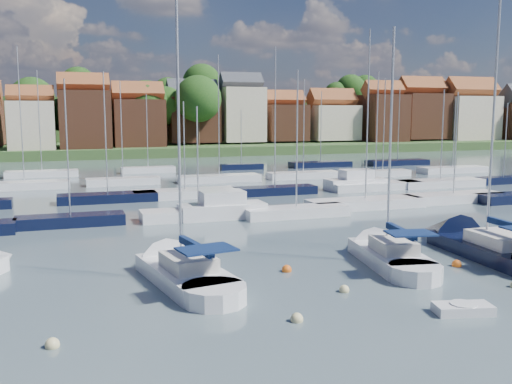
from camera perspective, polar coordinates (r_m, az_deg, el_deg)
name	(u,v)px	position (r m, az deg, el deg)	size (l,w,h in m)	color
ground	(221,186)	(67.10, -3.51, 0.64)	(260.00, 260.00, 0.00)	#415259
sailboat_left	(176,269)	(30.62, -8.04, -7.66)	(4.88, 11.75, 15.51)	silver
sailboat_centre	(382,253)	(34.50, 12.50, -5.98)	(4.47, 10.84, 14.35)	silver
sailboat_navy	(473,244)	(38.41, 20.86, -4.91)	(4.23, 13.50, 18.38)	black
tender	(463,309)	(26.49, 19.99, -10.93)	(2.64, 1.67, 0.53)	silver
buoy_a	(52,347)	(22.97, -19.69, -14.42)	(0.54, 0.54, 0.54)	beige
buoy_b	(297,321)	(24.20, 4.10, -12.79)	(0.53, 0.53, 0.53)	beige
buoy_c	(344,292)	(28.14, 8.81, -9.85)	(0.49, 0.49, 0.49)	beige
buoy_e	(402,252)	(36.61, 14.41, -5.81)	(0.47, 0.47, 0.47)	#D85914
buoy_g	(287,271)	(31.26, 3.08, -7.94)	(0.54, 0.54, 0.54)	#D85914
buoy_h	(457,266)	(34.15, 19.42, -7.02)	(0.54, 0.54, 0.54)	#D85914
marina_field	(249,186)	(62.97, -0.68, 0.56)	(79.62, 41.41, 15.93)	silver
far_shore_town	(139,127)	(158.18, -11.60, 6.39)	(212.46, 90.00, 22.27)	#364D26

